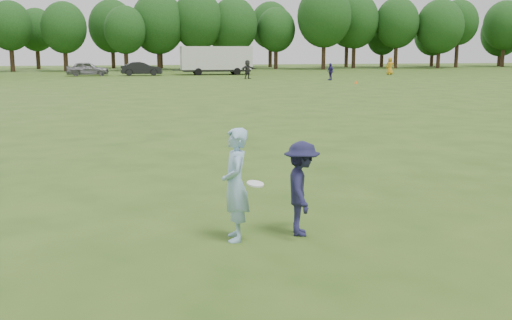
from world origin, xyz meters
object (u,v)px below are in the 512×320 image
object	(u,v)px
thrower	(235,185)
defender	(302,189)
player_far_c	(390,66)
car_e	(88,69)
field_cone	(356,82)
car_f	(141,69)
cargo_trailer	(216,59)
player_far_d	(248,69)
player_far_b	(330,72)

from	to	relation	value
thrower	defender	xyz separation A→B (m)	(1.11, 0.04, -0.13)
defender	player_far_c	xyz separation A→B (m)	(26.45, 54.63, 0.20)
car_e	field_cone	distance (m)	30.56
thrower	car_f	world-z (taller)	thrower
thrower	defender	world-z (taller)	thrower
defender	cargo_trailer	bearing A→B (deg)	5.43
car_e	cargo_trailer	xyz separation A→B (m)	(14.19, 0.06, 1.01)
player_far_d	car_f	size ratio (longest dim) A/B	0.41
player_far_c	defender	bearing A→B (deg)	100.86
thrower	field_cone	size ratio (longest dim) A/B	6.06
thrower	player_far_b	bearing A→B (deg)	163.71
defender	field_cone	bearing A→B (deg)	-10.20
player_far_d	field_cone	bearing A→B (deg)	-81.45
player_far_d	car_f	xyz separation A→B (m)	(-10.08, 9.55, -0.19)
player_far_d	car_f	bearing A→B (deg)	107.55
defender	cargo_trailer	distance (m)	59.69
field_cone	cargo_trailer	bearing A→B (deg)	115.03
player_far_b	player_far_d	xyz separation A→B (m)	(-7.20, 4.03, 0.13)
car_e	field_cone	world-z (taller)	car_e
thrower	field_cone	bearing A→B (deg)	160.58
defender	player_far_b	world-z (taller)	player_far_b
defender	car_f	xyz separation A→B (m)	(-1.15, 58.88, -0.04)
player_far_b	car_f	size ratio (longest dim) A/B	0.36
defender	car_e	size ratio (longest dim) A/B	0.35
thrower	player_far_b	size ratio (longest dim) A/B	1.13
car_e	car_f	xyz separation A→B (m)	(5.78, -0.29, -0.03)
cargo_trailer	car_e	bearing A→B (deg)	-179.75
field_cone	defender	bearing A→B (deg)	-112.62
thrower	car_f	bearing A→B (deg)	-175.43
thrower	player_far_d	distance (m)	50.38
car_e	car_f	size ratio (longest dim) A/B	1.00
player_far_b	car_f	xyz separation A→B (m)	(-17.28, 13.59, -0.06)
car_f	player_far_b	bearing A→B (deg)	-129.17
player_far_b	player_far_c	size ratio (longest dim) A/B	0.82
car_f	cargo_trailer	xyz separation A→B (m)	(8.42, 0.35, 1.03)
car_e	field_cone	size ratio (longest dim) A/B	15.07
thrower	field_cone	world-z (taller)	thrower
defender	field_cone	world-z (taller)	defender
defender	car_f	world-z (taller)	defender
thrower	cargo_trailer	distance (m)	59.87
field_cone	car_f	bearing A→B (deg)	132.31
car_e	car_f	world-z (taller)	car_e
car_f	cargo_trailer	bearing A→B (deg)	-88.59
player_far_d	field_cone	xyz separation A→B (m)	(7.54, -9.80, -0.78)
thrower	car_e	xyz separation A→B (m)	(-5.82, 59.21, -0.14)
defender	player_far_c	world-z (taller)	player_far_c
thrower	player_far_d	bearing A→B (deg)	173.03
player_far_b	cargo_trailer	size ratio (longest dim) A/B	0.18
defender	player_far_c	bearing A→B (deg)	-13.42
player_far_b	car_f	world-z (taller)	player_far_b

